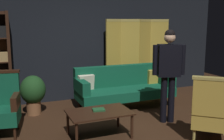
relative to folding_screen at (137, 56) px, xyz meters
name	(u,v)px	position (x,y,z in m)	size (l,w,h in m)	color
ground_plane	(131,134)	(-1.27, -2.21, -0.99)	(10.00, 10.00, 0.00)	#331E11
back_wall	(85,40)	(-1.27, 0.24, 0.41)	(7.20, 0.10, 2.80)	black
folding_screen	(137,56)	(0.00, 0.00, 0.00)	(1.72, 0.23, 1.90)	#B29338
velvet_couch	(124,86)	(-0.72, -0.76, -0.53)	(2.12, 0.78, 0.88)	black
coffee_table	(99,114)	(-1.77, -2.08, -0.61)	(1.00, 0.64, 0.42)	black
armchair_gilt_accent	(211,110)	(-0.23, -2.88, -0.50)	(0.82, 0.81, 1.04)	tan
armchair_wing_left	(1,105)	(-3.21, -1.37, -0.50)	(0.68, 0.67, 1.04)	black
standing_figure	(169,67)	(-0.39, -1.94, 0.04)	(0.56, 0.33, 1.70)	black
potted_plant	(33,92)	(-2.61, -0.56, -0.53)	(0.50, 0.50, 0.79)	brown
book_green_cloth	(99,110)	(-1.76, -2.03, -0.55)	(0.19, 0.15, 0.03)	#1E4C28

